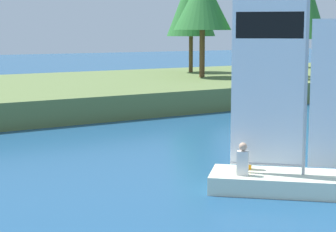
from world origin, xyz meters
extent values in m
cube|color=#5B703D|center=(0.00, 27.58, 0.57)|extent=(80.00, 15.72, 1.14)
cylinder|color=brown|center=(11.36, 26.43, 2.58)|extent=(0.33, 0.33, 2.88)
cone|color=#286B2D|center=(11.36, 26.43, 5.73)|extent=(3.53, 3.53, 3.42)
cylinder|color=brown|center=(13.52, 30.62, 2.38)|extent=(0.28, 0.28, 2.48)
cone|color=#286B2D|center=(13.52, 30.62, 5.81)|extent=(3.33, 3.33, 4.38)
cylinder|color=brown|center=(13.79, 23.81, 2.43)|extent=(0.37, 0.37, 2.59)
cone|color=#47893D|center=(13.79, 23.81, 5.65)|extent=(2.91, 2.91, 3.86)
cylinder|color=brown|center=(15.34, 25.47, 2.86)|extent=(0.32, 0.32, 3.44)
cylinder|color=brown|center=(24.42, 30.19, 2.25)|extent=(0.25, 0.25, 2.23)
cone|color=#286B2D|center=(24.42, 30.19, 5.63)|extent=(2.91, 2.91, 4.53)
cube|color=silver|center=(-0.45, 7.10, 0.22)|extent=(3.78, 3.76, 0.44)
cylinder|color=#B7B7BC|center=(-0.18, 6.83, 3.35)|extent=(0.08, 0.08, 5.82)
cube|color=white|center=(-0.81, 7.46, 3.32)|extent=(1.29, 1.27, 5.26)
cube|color=black|center=(-0.81, 7.46, 4.05)|extent=(1.16, 1.15, 0.63)
cube|color=white|center=(0.20, 6.46, 2.41)|extent=(0.64, 0.63, 3.55)
cylinder|color=#B7B7BC|center=(-0.81, 7.46, 0.66)|extent=(1.31, 1.29, 0.06)
cube|color=silver|center=(-1.46, 7.60, 0.74)|extent=(0.34, 0.34, 0.60)
sphere|color=tan|center=(-1.46, 7.60, 1.14)|extent=(0.20, 0.20, 0.20)
cube|color=orange|center=(-0.94, 8.08, 0.73)|extent=(0.34, 0.34, 0.59)
sphere|color=tan|center=(-0.94, 8.08, 1.13)|extent=(0.20, 0.20, 0.20)
camera|label=1|loc=(-10.86, -3.32, 3.88)|focal=64.54mm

